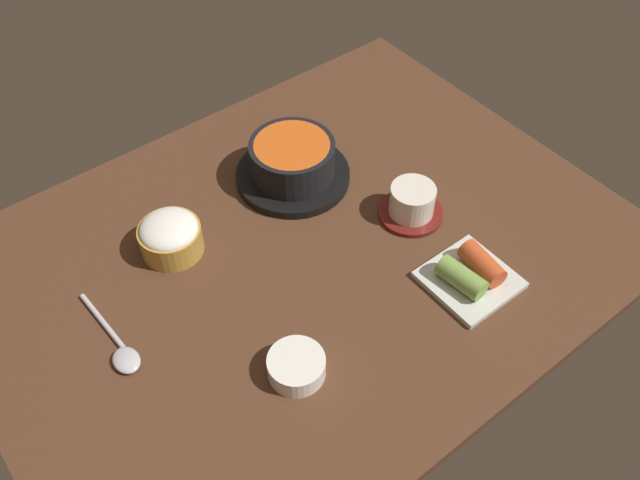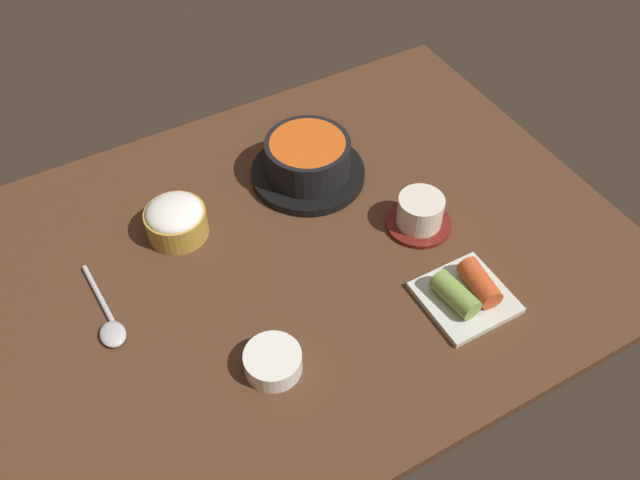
% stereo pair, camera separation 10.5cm
% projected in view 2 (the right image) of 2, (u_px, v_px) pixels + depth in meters
% --- Properties ---
extents(dining_table, '(1.00, 0.76, 0.02)m').
position_uv_depth(dining_table, '(303.00, 253.00, 1.09)').
color(dining_table, '#4C2D1C').
rests_on(dining_table, ground).
extents(stone_pot, '(0.20, 0.20, 0.08)m').
position_uv_depth(stone_pot, '(308.00, 161.00, 1.16)').
color(stone_pot, black).
rests_on(stone_pot, dining_table).
extents(rice_bowl, '(0.10, 0.10, 0.06)m').
position_uv_depth(rice_bowl, '(176.00, 219.00, 1.08)').
color(rice_bowl, '#B78C38').
rests_on(rice_bowl, dining_table).
extents(tea_cup_with_saucer, '(0.11, 0.11, 0.06)m').
position_uv_depth(tea_cup_with_saucer, '(420.00, 213.00, 1.09)').
color(tea_cup_with_saucer, maroon).
rests_on(tea_cup_with_saucer, dining_table).
extents(kimchi_plate, '(0.13, 0.13, 0.04)m').
position_uv_depth(kimchi_plate, '(466.00, 293.00, 1.00)').
color(kimchi_plate, silver).
rests_on(kimchi_plate, dining_table).
extents(side_bowl_near, '(0.08, 0.08, 0.03)m').
position_uv_depth(side_bowl_near, '(273.00, 361.00, 0.92)').
color(side_bowl_near, white).
rests_on(side_bowl_near, dining_table).
extents(spoon, '(0.04, 0.17, 0.01)m').
position_uv_depth(spoon, '(109.00, 323.00, 0.98)').
color(spoon, '#B7B7BC').
rests_on(spoon, dining_table).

